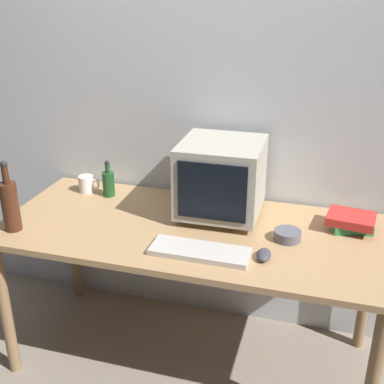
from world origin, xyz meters
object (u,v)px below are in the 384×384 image
Objects in this scene: computer_mouse at (264,255)px; mug at (87,184)px; book_stack at (351,221)px; bottle_tall at (10,204)px; bottle_short at (108,183)px; cd_spindle at (287,235)px; keyboard at (200,251)px; crt_monitor at (221,178)px.

mug is (-1.02, 0.43, 0.03)m from computer_mouse.
mug reaches higher than book_stack.
book_stack is at bearing 16.05° from bottle_tall.
bottle_short is 0.99m from cd_spindle.
bottle_tall reaches higher than bottle_short.
computer_mouse is 0.51× the size of bottle_short.
computer_mouse is 0.30× the size of bottle_tall.
keyboard is at bearing -146.25° from cd_spindle.
keyboard is 0.27m from computer_mouse.
book_stack reaches higher than computer_mouse.
bottle_tall is (-1.14, -0.06, 0.11)m from computer_mouse.
bottle_tall is 2.80× the size of mug.
book_stack reaches higher than cd_spindle.
bottle_tall is at bearing -168.35° from cd_spindle.
computer_mouse is at bearing 8.53° from keyboard.
keyboard is at bearing -146.42° from book_stack.
bottle_tall is (-0.88, -0.41, -0.07)m from crt_monitor.
mug is at bearing 177.39° from book_stack.
bottle_tall is (-0.88, -0.03, 0.11)m from keyboard.
bottle_short is (-0.89, 0.41, 0.06)m from computer_mouse.
crt_monitor reaches higher than book_stack.
computer_mouse is 0.20m from cd_spindle.
bottle_tall is at bearing -163.95° from book_stack.
bottle_short is (-0.62, 0.45, 0.06)m from keyboard.
keyboard is 0.89m from bottle_tall.
bottle_tall reaches higher than mug.
crt_monitor is 0.63m from bottle_short.
crt_monitor reaches higher than computer_mouse.
mug is (-1.37, 0.06, 0.00)m from book_stack.
keyboard is (0.00, -0.39, -0.18)m from crt_monitor.
mug is at bearing 149.00° from keyboard.
crt_monitor is 1.17× the size of bottle_tall.
bottle_short is 1.65× the size of mug.
mug is (-0.76, 0.08, -0.15)m from crt_monitor.
bottle_short is 0.14m from mug.
bottle_short reaches higher than book_stack.
book_stack is at bearing -2.61° from mug.
mug is 1.00× the size of cd_spindle.
cd_spindle is (0.34, 0.23, 0.01)m from keyboard.
mug is (0.12, 0.49, -0.08)m from bottle_tall.
mug is at bearing 174.28° from crt_monitor.
computer_mouse is 0.44× the size of book_stack.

